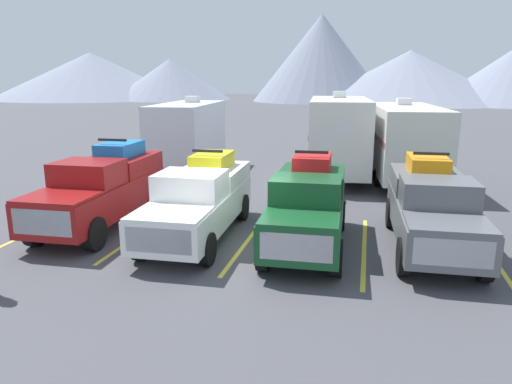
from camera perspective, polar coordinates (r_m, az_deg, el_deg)
ground_plane at (r=13.00m, az=-1.91°, el=-7.05°), size 240.00×240.00×0.00m
pickup_truck_a at (r=15.67m, az=-18.04°, el=0.56°), size 2.26×5.82×2.66m
pickup_truck_b at (r=14.03m, az=-6.79°, el=-0.76°), size 2.22×5.95×2.44m
pickup_truck_c at (r=13.15m, az=6.28°, el=-1.53°), size 2.19×5.33×2.57m
pickup_truck_d at (r=13.79m, az=20.43°, el=-1.62°), size 2.24×5.67×2.54m
lot_stripe_a at (r=16.62m, az=-23.63°, el=-3.57°), size 0.12×5.50×0.01m
lot_stripe_b at (r=14.91m, az=-13.38°, el=-4.67°), size 0.12×5.50×0.01m
lot_stripe_c at (r=13.79m, az=-0.96°, el=-5.79°), size 0.12×5.50×0.01m
lot_stripe_d at (r=13.42m, az=12.92°, el=-6.73°), size 0.12×5.50×0.01m
lot_stripe_e at (r=13.84m, az=26.79°, el=-7.27°), size 0.12×5.50×0.01m
camper_trailer_a at (r=23.44m, az=-8.19°, el=7.02°), size 2.96×7.60×3.68m
camper_trailer_b at (r=21.92m, az=9.93°, el=6.89°), size 3.09×7.62×3.97m
camper_trailer_c at (r=21.92m, az=17.53°, el=6.08°), size 3.22×8.51×3.68m
mountain_ridge at (r=96.35m, az=6.51°, el=14.04°), size 147.87×42.30×16.41m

